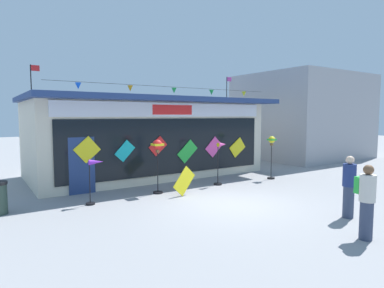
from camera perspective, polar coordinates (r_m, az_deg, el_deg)
The scene contains 10 objects.
ground_plane at distance 10.49m, azimuth 6.79°, elevation -10.25°, with size 80.00×80.00×0.00m, color gray.
kite_shop_building at distance 15.50m, azimuth -7.82°, elevation 1.35°, with size 10.59×5.72×4.85m.
wind_spinner_far_left at distance 10.60m, azimuth -16.67°, elevation -4.92°, with size 0.58×0.28×1.40m.
wind_spinner_left at distance 11.54m, azimuth -6.02°, elevation -1.21°, with size 0.35×0.35×1.91m.
wind_spinner_center_left at distance 13.06m, azimuth 5.03°, elevation -2.04°, with size 0.60×0.32×1.70m.
wind_spinner_center_right at distance 14.54m, azimuth 13.69°, elevation -0.42°, with size 0.32×0.32×1.86m.
person_near_camera at distance 9.78m, azimuth 25.66°, elevation -6.68°, with size 0.34×0.34×1.68m.
person_mid_plaza at distance 8.28m, azimuth 28.10°, elevation -8.61°, with size 0.39×0.48×1.68m.
display_kite_on_ground at distance 11.34m, azimuth -1.36°, elevation -6.45°, with size 0.51×0.03×0.93m, color yellow.
neighbour_building at distance 22.92m, azimuth 18.57°, elevation 4.53°, with size 7.26×6.31×5.34m, color #99999E.
Camera 1 is at (-6.57, -7.70, 2.75)m, focal length 30.63 mm.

